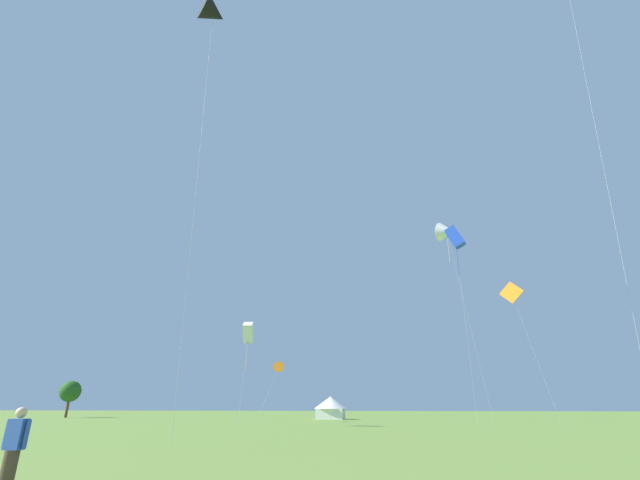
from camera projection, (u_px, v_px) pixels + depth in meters
kite_white_box at (248, 333)px, 43.83m from camera, size 1.20×3.12×9.70m
kite_orange_delta at (278, 369)px, 54.82m from camera, size 2.86×2.96×7.00m
kite_blue_box at (455, 238)px, 47.77m from camera, size 2.22×1.55×20.23m
kite_black_delta at (213, 13)px, 29.63m from camera, size 2.50×2.50×27.60m
kite_white_delta at (447, 232)px, 52.93m from camera, size 3.98×3.19×22.79m
kite_orange_diamond at (512, 293)px, 45.27m from camera, size 3.54×1.18×13.96m
person_spectator at (12, 453)px, 9.06m from camera, size 0.57×0.28×1.73m
festival_tent_center at (331, 407)px, 64.32m from camera, size 4.82×4.82×3.13m
tree_distant_right at (70, 392)px, 75.45m from camera, size 3.47×3.47×5.93m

